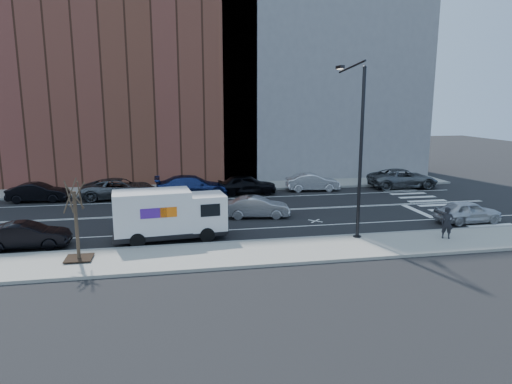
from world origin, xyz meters
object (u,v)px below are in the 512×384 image
object	(u,v)px
fedex_van	(169,214)
driving_sedan	(257,207)
far_parked_b	(38,192)
near_parked_front	(468,212)
pedestrian	(447,223)

from	to	relation	value
fedex_van	driving_sedan	bearing A→B (deg)	29.58
far_parked_b	near_parked_front	world-z (taller)	far_parked_b
fedex_van	driving_sedan	distance (m)	6.78
fedex_van	far_parked_b	distance (m)	14.86
near_parked_front	pedestrian	bearing A→B (deg)	130.25
driving_sedan	pedestrian	size ratio (longest dim) A/B	2.45
fedex_van	near_parked_front	bearing A→B (deg)	-4.86
near_parked_front	pedestrian	size ratio (longest dim) A/B	2.42
near_parked_front	pedestrian	world-z (taller)	pedestrian
far_parked_b	driving_sedan	distance (m)	16.79
far_parked_b	near_parked_front	distance (m)	29.58
driving_sedan	near_parked_front	xyz separation A→B (m)	(12.38, -3.67, 0.02)
far_parked_b	driving_sedan	bearing A→B (deg)	-112.78
fedex_van	pedestrian	bearing A→B (deg)	-16.97
near_parked_front	fedex_van	bearing A→B (deg)	88.84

